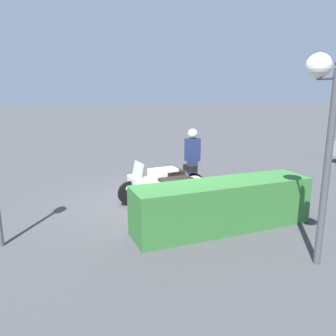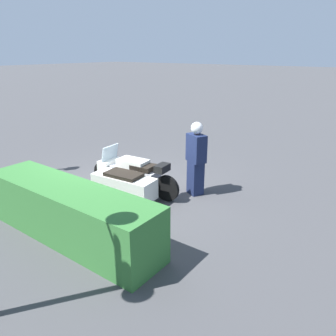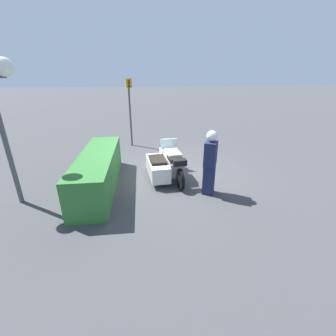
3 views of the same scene
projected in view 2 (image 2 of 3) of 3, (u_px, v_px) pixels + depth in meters
The scene contains 4 objects.
ground_plane at pixel (120, 191), 8.66m from camera, with size 160.00×160.00×0.00m, color #424244.
police_motorcycle at pixel (125, 178), 8.24m from camera, with size 2.67×1.20×1.16m.
officer_rider at pixel (196, 157), 8.19m from camera, with size 0.60×0.50×1.88m.
hedge_bush_curbside at pixel (70, 213), 6.34m from camera, with size 4.10×0.99×1.08m, color #337033.
Camera 2 is at (-5.74, 5.64, 3.49)m, focal length 35.00 mm.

